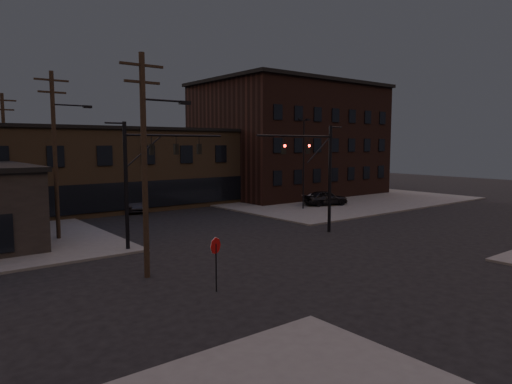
# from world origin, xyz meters

# --- Properties ---
(ground) EXTENTS (140.00, 140.00, 0.00)m
(ground) POSITION_xyz_m (0.00, 0.00, 0.00)
(ground) COLOR black
(ground) RESTS_ON ground
(sidewalk_ne) EXTENTS (30.00, 30.00, 0.15)m
(sidewalk_ne) POSITION_xyz_m (22.00, 22.00, 0.07)
(sidewalk_ne) COLOR #474744
(sidewalk_ne) RESTS_ON ground
(building_row) EXTENTS (40.00, 12.00, 8.00)m
(building_row) POSITION_xyz_m (0.00, 28.00, 4.00)
(building_row) COLOR #483826
(building_row) RESTS_ON ground
(building_right) EXTENTS (22.00, 16.00, 14.00)m
(building_right) POSITION_xyz_m (22.00, 26.00, 7.00)
(building_right) COLOR black
(building_right) RESTS_ON ground
(traffic_signal_near) EXTENTS (7.12, 0.24, 8.00)m
(traffic_signal_near) POSITION_xyz_m (5.36, 4.50, 4.93)
(traffic_signal_near) COLOR black
(traffic_signal_near) RESTS_ON ground
(traffic_signal_far) EXTENTS (7.12, 0.24, 8.00)m
(traffic_signal_far) POSITION_xyz_m (-6.72, 8.00, 5.01)
(traffic_signal_far) COLOR black
(traffic_signal_far) RESTS_ON ground
(stop_sign) EXTENTS (0.72, 0.33, 2.48)m
(stop_sign) POSITION_xyz_m (-8.00, -1.99, 1.84)
(stop_sign) COLOR black
(stop_sign) RESTS_ON ground
(utility_pole_near) EXTENTS (3.70, 0.28, 11.00)m
(utility_pole_near) POSITION_xyz_m (-9.43, 2.00, 5.87)
(utility_pole_near) COLOR black
(utility_pole_near) RESTS_ON ground
(utility_pole_mid) EXTENTS (3.70, 0.28, 11.50)m
(utility_pole_mid) POSITION_xyz_m (-10.44, 14.00, 6.13)
(utility_pole_mid) COLOR black
(utility_pole_mid) RESTS_ON ground
(utility_pole_far) EXTENTS (2.20, 0.28, 11.00)m
(utility_pole_far) POSITION_xyz_m (-11.50, 26.00, 5.78)
(utility_pole_far) COLOR black
(utility_pole_far) RESTS_ON ground
(lot_light_a) EXTENTS (1.50, 0.28, 9.14)m
(lot_light_a) POSITION_xyz_m (13.00, 14.00, 5.51)
(lot_light_a) COLOR black
(lot_light_a) RESTS_ON ground
(lot_light_b) EXTENTS (1.50, 0.28, 9.14)m
(lot_light_b) POSITION_xyz_m (19.00, 19.00, 5.51)
(lot_light_b) COLOR black
(lot_light_b) RESTS_ON ground
(parked_car_lot_a) EXTENTS (5.00, 3.17, 1.59)m
(parked_car_lot_a) POSITION_xyz_m (16.66, 14.33, 0.94)
(parked_car_lot_a) COLOR black
(parked_car_lot_a) RESTS_ON sidewalk_ne
(parked_car_lot_b) EXTENTS (4.27, 2.35, 1.17)m
(parked_car_lot_b) POSITION_xyz_m (16.75, 15.58, 0.74)
(parked_car_lot_b) COLOR silver
(parked_car_lot_b) RESTS_ON sidewalk_ne
(car_crossing) EXTENTS (2.35, 5.13, 1.63)m
(car_crossing) POSITION_xyz_m (-1.09, 23.60, 0.82)
(car_crossing) COLOR black
(car_crossing) RESTS_ON ground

